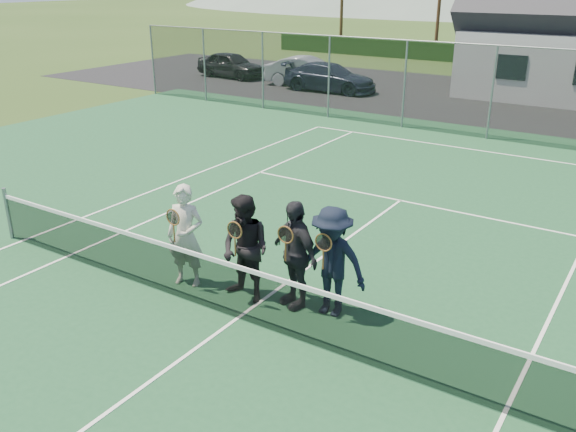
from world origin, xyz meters
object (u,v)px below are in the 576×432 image
object	(u,v)px
player_a	(186,236)
player_b	(246,249)
car_b	(308,72)
car_c	(330,77)
tennis_net	(237,289)
player_d	(332,262)
player_c	(295,254)
car_a	(231,65)

from	to	relation	value
player_a	player_b	world-z (taller)	same
player_a	player_b	distance (m)	1.18
car_b	player_b	xyz separation A→B (m)	(10.07, -18.54, 0.24)
car_c	tennis_net	xyz separation A→B (m)	(8.71, -18.45, -0.10)
player_d	player_c	bearing A→B (deg)	-173.96
player_c	player_d	xyz separation A→B (m)	(0.63, 0.07, -0.00)
car_a	player_c	distance (m)	24.05
car_a	player_d	bearing A→B (deg)	-133.66
car_b	player_d	bearing A→B (deg)	-157.51
player_b	player_c	world-z (taller)	same
player_d	car_a	bearing A→B (deg)	131.58
car_b	tennis_net	distance (m)	21.76
car_b	player_a	bearing A→B (deg)	-164.26
player_c	player_b	bearing A→B (deg)	-159.92
player_b	player_c	bearing A→B (deg)	20.08
car_c	player_d	distance (m)	20.08
player_a	player_c	xyz separation A→B (m)	(1.94, 0.40, -0.00)
car_a	player_c	xyz separation A→B (m)	(15.57, -18.32, 0.26)
player_a	tennis_net	bearing A→B (deg)	-18.49
tennis_net	player_c	bearing A→B (deg)	60.52
car_a	tennis_net	bearing A→B (deg)	-137.13
tennis_net	car_b	bearing A→B (deg)	118.34
car_b	player_c	world-z (taller)	player_c
car_b	tennis_net	size ratio (longest dim) A/B	0.36
car_b	player_b	world-z (taller)	player_b
car_b	tennis_net	xyz separation A→B (m)	(10.33, -19.15, -0.15)
player_a	player_b	bearing A→B (deg)	6.01
car_c	player_b	distance (m)	19.74
car_a	tennis_net	world-z (taller)	car_a
player_c	tennis_net	bearing A→B (deg)	-119.48
car_b	car_c	world-z (taller)	car_b
car_b	player_d	size ratio (longest dim) A/B	2.31
tennis_net	player_c	xyz separation A→B (m)	(0.50, 0.88, 0.38)
player_c	player_d	world-z (taller)	same
car_a	player_b	xyz separation A→B (m)	(14.80, -18.60, 0.26)
car_a	player_a	distance (m)	23.16
car_a	car_c	xyz separation A→B (m)	(6.35, -0.76, -0.02)
car_a	player_a	xyz separation A→B (m)	(13.63, -18.73, 0.26)
player_c	player_a	bearing A→B (deg)	-168.26
tennis_net	player_b	distance (m)	0.76
car_b	car_c	xyz separation A→B (m)	(1.61, -0.70, -0.04)
car_c	player_d	world-z (taller)	player_d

